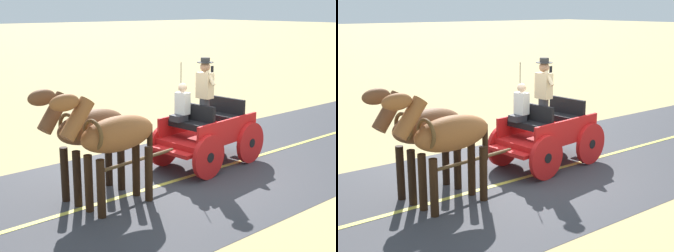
% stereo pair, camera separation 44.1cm
% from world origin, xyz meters
% --- Properties ---
extents(ground_plane, '(200.00, 200.00, 0.00)m').
position_xyz_m(ground_plane, '(0.00, 0.00, 0.00)').
color(ground_plane, tan).
extents(road_surface, '(5.28, 160.00, 0.01)m').
position_xyz_m(road_surface, '(0.00, 0.00, 0.00)').
color(road_surface, '#38383D').
rests_on(road_surface, ground).
extents(road_centre_stripe, '(0.12, 160.00, 0.00)m').
position_xyz_m(road_centre_stripe, '(0.00, 0.00, 0.01)').
color(road_centre_stripe, '#DBCC4C').
rests_on(road_centre_stripe, road_surface).
extents(horse_drawn_carriage, '(1.67, 4.52, 2.50)m').
position_xyz_m(horse_drawn_carriage, '(0.37, -0.45, 0.82)').
color(horse_drawn_carriage, red).
rests_on(horse_drawn_carriage, ground).
extents(horse_near_side, '(0.66, 2.13, 2.21)m').
position_xyz_m(horse_near_side, '(-0.33, 2.52, 1.32)').
color(horse_near_side, brown).
rests_on(horse_near_side, ground).
extents(horse_off_side, '(0.79, 2.15, 2.21)m').
position_xyz_m(horse_off_side, '(0.41, 2.60, 1.32)').
color(horse_off_side, brown).
rests_on(horse_off_side, ground).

